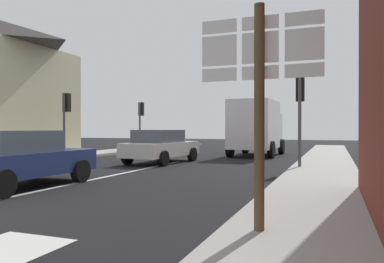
{
  "coord_description": "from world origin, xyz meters",
  "views": [
    {
      "loc": [
        6.72,
        -4.14,
        1.51
      ],
      "look_at": [
        1.87,
        8.73,
        1.42
      ],
      "focal_mm": 35.44,
      "sensor_mm": 36.0,
      "label": 1
    }
  ],
  "objects_px": {
    "delivery_truck": "(256,126)",
    "traffic_light_far_left": "(141,115)",
    "sedan_near": "(18,158)",
    "traffic_light_near_right": "(300,101)",
    "traffic_light_near_left": "(66,111)",
    "route_sign_post": "(260,93)",
    "sedan_far": "(161,146)"
  },
  "relations": [
    {
      "from": "sedan_near",
      "to": "traffic_light_near_right",
      "type": "height_order",
      "value": "traffic_light_near_right"
    },
    {
      "from": "route_sign_post",
      "to": "traffic_light_near_right",
      "type": "height_order",
      "value": "traffic_light_near_right"
    },
    {
      "from": "delivery_truck",
      "to": "traffic_light_far_left",
      "type": "xyz_separation_m",
      "value": [
        -8.14,
        1.56,
        0.8
      ]
    },
    {
      "from": "route_sign_post",
      "to": "traffic_light_far_left",
      "type": "distance_m",
      "value": 20.9
    },
    {
      "from": "traffic_light_far_left",
      "to": "traffic_light_near_left",
      "type": "xyz_separation_m",
      "value": [
        -0.0,
        -7.61,
        -0.05
      ]
    },
    {
      "from": "route_sign_post",
      "to": "traffic_light_near_right",
      "type": "bearing_deg",
      "value": 91.47
    },
    {
      "from": "sedan_near",
      "to": "traffic_light_near_right",
      "type": "bearing_deg",
      "value": 47.55
    },
    {
      "from": "sedan_far",
      "to": "traffic_light_far_left",
      "type": "distance_m",
      "value": 9.16
    },
    {
      "from": "traffic_light_far_left",
      "to": "traffic_light_near_left",
      "type": "bearing_deg",
      "value": -90.0
    },
    {
      "from": "sedan_near",
      "to": "traffic_light_near_left",
      "type": "relative_size",
      "value": 1.29
    },
    {
      "from": "traffic_light_far_left",
      "to": "traffic_light_near_right",
      "type": "height_order",
      "value": "traffic_light_near_right"
    },
    {
      "from": "sedan_near",
      "to": "traffic_light_near_left",
      "type": "bearing_deg",
      "value": 121.47
    },
    {
      "from": "delivery_truck",
      "to": "route_sign_post",
      "type": "xyz_separation_m",
      "value": [
        3.16,
        -16.02,
        0.35
      ]
    },
    {
      "from": "route_sign_post",
      "to": "traffic_light_far_left",
      "type": "bearing_deg",
      "value": 122.74
    },
    {
      "from": "sedan_near",
      "to": "traffic_light_far_left",
      "type": "distance_m",
      "value": 16.01
    },
    {
      "from": "sedan_near",
      "to": "delivery_truck",
      "type": "height_order",
      "value": "delivery_truck"
    },
    {
      "from": "traffic_light_far_left",
      "to": "traffic_light_near_left",
      "type": "height_order",
      "value": "traffic_light_far_left"
    },
    {
      "from": "sedan_near",
      "to": "route_sign_post",
      "type": "xyz_separation_m",
      "value": [
        6.64,
        -2.35,
        1.24
      ]
    },
    {
      "from": "traffic_light_near_right",
      "to": "traffic_light_near_left",
      "type": "height_order",
      "value": "traffic_light_near_right"
    },
    {
      "from": "sedan_far",
      "to": "traffic_light_near_right",
      "type": "height_order",
      "value": "traffic_light_near_right"
    },
    {
      "from": "route_sign_post",
      "to": "traffic_light_near_left",
      "type": "xyz_separation_m",
      "value": [
        -11.3,
        9.97,
        0.4
      ]
    },
    {
      "from": "sedan_near",
      "to": "traffic_light_near_right",
      "type": "relative_size",
      "value": 1.22
    },
    {
      "from": "delivery_truck",
      "to": "traffic_light_near_right",
      "type": "bearing_deg",
      "value": -66.35
    },
    {
      "from": "route_sign_post",
      "to": "traffic_light_near_right",
      "type": "distance_m",
      "value": 9.37
    },
    {
      "from": "delivery_truck",
      "to": "traffic_light_far_left",
      "type": "bearing_deg",
      "value": 169.18
    },
    {
      "from": "sedan_far",
      "to": "route_sign_post",
      "type": "bearing_deg",
      "value": -58.17
    },
    {
      "from": "sedan_near",
      "to": "traffic_light_near_right",
      "type": "xyz_separation_m",
      "value": [
        6.4,
        7.0,
        1.78
      ]
    },
    {
      "from": "delivery_truck",
      "to": "traffic_light_near_right",
      "type": "height_order",
      "value": "traffic_light_near_right"
    },
    {
      "from": "sedan_far",
      "to": "traffic_light_far_left",
      "type": "height_order",
      "value": "traffic_light_far_left"
    },
    {
      "from": "delivery_truck",
      "to": "traffic_light_far_left",
      "type": "relative_size",
      "value": 1.53
    },
    {
      "from": "sedan_near",
      "to": "sedan_far",
      "type": "bearing_deg",
      "value": 87.29
    },
    {
      "from": "sedan_far",
      "to": "traffic_light_near_left",
      "type": "bearing_deg",
      "value": -178.38
    }
  ]
}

